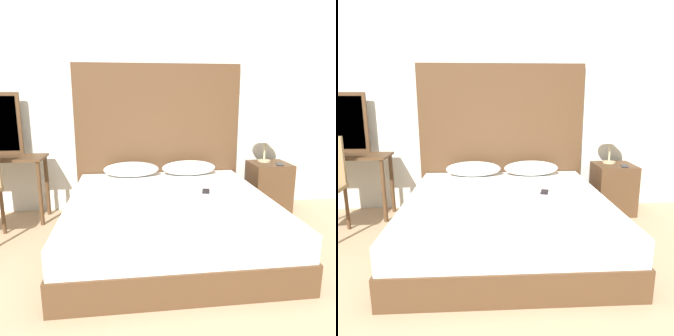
# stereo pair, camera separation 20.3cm
# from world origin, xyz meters

# --- Properties ---
(wall_back) EXTENTS (10.00, 0.06, 2.70)m
(wall_back) POSITION_xyz_m (0.00, 2.67, 1.35)
(wall_back) COLOR silver
(wall_back) RESTS_ON ground_plane
(bed) EXTENTS (1.85, 2.00, 0.46)m
(bed) POSITION_xyz_m (-0.03, 1.58, 0.23)
(bed) COLOR #4C331E
(bed) RESTS_ON ground_plane
(headboard) EXTENTS (1.95, 0.05, 1.73)m
(headboard) POSITION_xyz_m (-0.03, 2.60, 0.87)
(headboard) COLOR #4C331E
(headboard) RESTS_ON ground_plane
(pillow_left) EXTENTS (0.63, 0.29, 0.17)m
(pillow_left) POSITION_xyz_m (-0.37, 2.38, 0.54)
(pillow_left) COLOR white
(pillow_left) RESTS_ON bed
(pillow_right) EXTENTS (0.63, 0.29, 0.17)m
(pillow_right) POSITION_xyz_m (0.30, 2.38, 0.54)
(pillow_right) COLOR white
(pillow_right) RESTS_ON bed
(phone_on_bed) EXTENTS (0.11, 0.16, 0.01)m
(phone_on_bed) POSITION_xyz_m (0.34, 1.69, 0.46)
(phone_on_bed) COLOR black
(phone_on_bed) RESTS_ON bed
(nightstand) EXTENTS (0.45, 0.44, 0.58)m
(nightstand) POSITION_xyz_m (1.28, 2.35, 0.29)
(nightstand) COLOR #4C331E
(nightstand) RESTS_ON ground_plane
(table_lamp) EXTENTS (0.30, 0.30, 0.41)m
(table_lamp) POSITION_xyz_m (1.24, 2.43, 0.90)
(table_lamp) COLOR tan
(table_lamp) RESTS_ON nightstand
(phone_on_nightstand) EXTENTS (0.11, 0.16, 0.01)m
(phone_on_nightstand) POSITION_xyz_m (1.35, 2.24, 0.59)
(phone_on_nightstand) COLOR black
(phone_on_nightstand) RESTS_ON nightstand
(vanity_desk) EXTENTS (1.04, 0.40, 0.73)m
(vanity_desk) POSITION_xyz_m (-1.82, 2.34, 0.59)
(vanity_desk) COLOR #4C331E
(vanity_desk) RESTS_ON ground_plane
(vanity_mirror) EXTENTS (0.51, 0.03, 0.68)m
(vanity_mirror) POSITION_xyz_m (-1.82, 2.52, 1.07)
(vanity_mirror) COLOR #4C331E
(vanity_mirror) RESTS_ON vanity_desk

